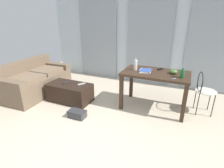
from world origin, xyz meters
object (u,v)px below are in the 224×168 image
tv_remote_primary (66,83)px  bowl (174,72)px  wire_chair (203,88)px  book_stack (145,71)px  bottle_far (182,74)px  scissors (173,79)px  shoebox (77,114)px  tv_remote_secondary (82,84)px  tv_remote_on_table (160,69)px  couch (35,81)px  bottle_near (135,65)px  craft_table (155,78)px  coffee_table (70,92)px

tv_remote_primary → bowl: bearing=34.6°
wire_chair → book_stack: wire_chair is taller
bottle_far → scissors: size_ratio=1.96×
scissors → shoebox: bearing=-155.3°
tv_remote_secondary → tv_remote_on_table: bearing=50.8°
couch → book_stack: book_stack is taller
bottle_near → tv_remote_secondary: 1.27m
tv_remote_secondary → tv_remote_primary: bearing=-137.0°
bottle_far → tv_remote_on_table: bottle_far is taller
tv_remote_on_table → tv_remote_secondary: 1.74m
craft_table → shoebox: (-1.25, -1.00, -0.60)m
couch → craft_table: size_ratio=1.33×
tv_remote_primary → wire_chair: bearing=34.9°
tv_remote_on_table → scissors: (0.31, -0.48, -0.01)m
wire_chair → tv_remote_on_table: wire_chair is taller
bottle_near → tv_remote_on_table: size_ratio=1.64×
bowl → wire_chair: bearing=13.3°
bowl → scissors: (0.02, -0.31, -0.04)m
couch → coffee_table: 1.07m
couch → tv_remote_primary: bearing=0.5°
bottle_far → bowl: size_ratio=1.18×
coffee_table → shoebox: 0.79m
bowl → tv_remote_secondary: (-1.88, -0.40, -0.41)m
tv_remote_primary → shoebox: bearing=-18.5°
bottle_far → tv_remote_secondary: size_ratio=1.04×
book_stack → shoebox: 1.59m
craft_table → bottle_near: 0.48m
couch → shoebox: size_ratio=5.18×
tv_remote_primary → tv_remote_secondary: 0.37m
scissors → shoebox: scissors is taller
bottle_far → tv_remote_secondary: 2.10m
coffee_table → shoebox: size_ratio=2.95×
shoebox → coffee_table: bearing=136.3°
scissors → tv_remote_secondary: bearing=-177.2°
wire_chair → bottle_far: size_ratio=4.62×
book_stack → coffee_table: bearing=-166.2°
craft_table → wire_chair: bearing=11.5°
coffee_table → bottle_near: 1.62m
couch → tv_remote_secondary: couch is taller
bottle_far → tv_remote_secondary: (-2.04, -0.21, -0.45)m
bottle_far → shoebox: 2.10m
couch → bottle_far: (3.37, 0.29, 0.54)m
bottle_near → tv_remote_on_table: bearing=25.2°
book_stack → tv_remote_primary: (-1.71, -0.36, -0.39)m
coffee_table → scissors: scissors is taller
craft_table → book_stack: 0.25m
book_stack → tv_remote_primary: size_ratio=1.82×
bottle_near → bowl: bottle_near is taller
tv_remote_on_table → scissors: bearing=-29.7°
coffee_table → craft_table: 1.93m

